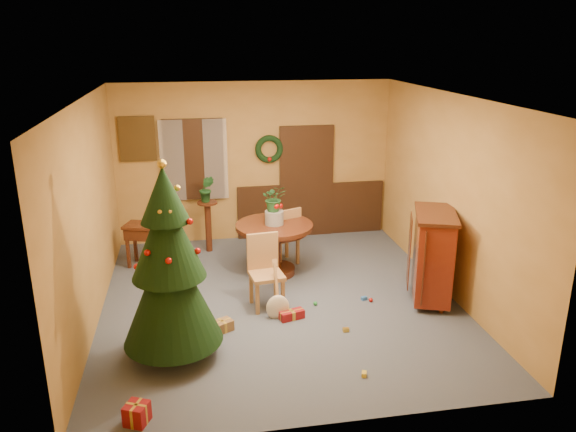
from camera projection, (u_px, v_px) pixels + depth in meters
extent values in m
plane|color=#3A4354|center=(280.00, 301.00, 8.12)|extent=(5.50, 5.50, 0.00)
plane|color=silver|center=(279.00, 97.00, 7.23)|extent=(5.50, 5.50, 0.00)
plane|color=olive|center=(255.00, 162.00, 10.25)|extent=(5.00, 0.00, 5.00)
plane|color=olive|center=(328.00, 291.00, 5.10)|extent=(5.00, 0.00, 5.00)
plane|color=olive|center=(89.00, 215.00, 7.26)|extent=(0.00, 5.50, 5.50)
plane|color=olive|center=(450.00, 196.00, 8.09)|extent=(0.00, 5.50, 5.50)
cube|color=black|center=(311.00, 209.00, 10.68)|extent=(2.80, 0.06, 1.00)
cube|color=black|center=(306.00, 182.00, 10.48)|extent=(1.00, 0.08, 2.10)
cube|color=white|center=(306.00, 184.00, 10.53)|extent=(0.80, 0.03, 1.90)
cube|color=black|center=(194.00, 160.00, 9.99)|extent=(1.05, 0.08, 1.45)
cube|color=white|center=(194.00, 159.00, 10.02)|extent=(0.88, 0.03, 1.25)
cube|color=white|center=(172.00, 161.00, 9.88)|extent=(0.42, 0.02, 1.45)
cube|color=white|center=(216.00, 159.00, 10.00)|extent=(0.42, 0.02, 1.45)
torus|color=black|center=(269.00, 149.00, 10.14)|extent=(0.51, 0.11, 0.51)
cube|color=#4C3819|center=(137.00, 139.00, 9.72)|extent=(0.62, 0.05, 0.78)
cube|color=gray|center=(138.00, 139.00, 9.74)|extent=(0.48, 0.02, 0.62)
cylinder|color=black|center=(274.00, 226.00, 8.81)|extent=(1.22, 1.22, 0.07)
cylinder|color=black|center=(274.00, 230.00, 8.83)|extent=(1.09, 1.09, 0.04)
cylinder|color=black|center=(274.00, 249.00, 8.93)|extent=(0.20, 0.20, 0.68)
cylinder|color=black|center=(275.00, 270.00, 9.04)|extent=(0.65, 0.65, 0.11)
cylinder|color=slate|center=(274.00, 218.00, 8.76)|extent=(0.29, 0.29, 0.22)
imported|color=#1E4C23|center=(274.00, 198.00, 8.67)|extent=(0.38, 0.33, 0.42)
cube|color=#A26D40|center=(267.00, 275.00, 7.80)|extent=(0.50, 0.50, 0.05)
cube|color=#A26D40|center=(263.00, 251.00, 7.90)|extent=(0.45, 0.10, 0.53)
cube|color=#A26D40|center=(276.00, 285.00, 8.09)|extent=(0.05, 0.05, 0.46)
cube|color=#A26D40|center=(251.00, 288.00, 7.99)|extent=(0.05, 0.05, 0.46)
cube|color=#A26D40|center=(283.00, 296.00, 7.76)|extent=(0.05, 0.05, 0.46)
cube|color=#A26D40|center=(257.00, 299.00, 7.66)|extent=(0.05, 0.05, 0.46)
cube|color=#A26D40|center=(283.00, 237.00, 9.34)|extent=(0.56, 0.56, 0.05)
cube|color=#A26D40|center=(290.00, 224.00, 9.10)|extent=(0.41, 0.20, 0.51)
cube|color=#A26D40|center=(280.00, 256.00, 9.19)|extent=(0.06, 0.06, 0.44)
cube|color=#A26D40|center=(298.00, 252.00, 9.36)|extent=(0.06, 0.06, 0.44)
cube|color=#A26D40|center=(269.00, 249.00, 9.47)|extent=(0.06, 0.06, 0.44)
cube|color=#A26D40|center=(287.00, 245.00, 9.64)|extent=(0.06, 0.06, 0.44)
cylinder|color=black|center=(208.00, 227.00, 9.87)|extent=(0.11, 0.11, 0.88)
cylinder|color=black|center=(207.00, 203.00, 9.73)|extent=(0.35, 0.35, 0.03)
imported|color=#19471E|center=(207.00, 189.00, 9.65)|extent=(0.29, 0.25, 0.47)
cylinder|color=#382111|center=(175.00, 346.00, 6.70)|extent=(0.15, 0.15, 0.25)
cone|color=black|center=(170.00, 287.00, 6.46)|extent=(1.16, 1.16, 1.38)
cone|color=black|center=(167.00, 235.00, 6.27)|extent=(0.85, 0.85, 1.00)
cone|color=black|center=(164.00, 194.00, 6.12)|extent=(0.55, 0.55, 0.63)
sphere|color=gold|center=(162.00, 164.00, 6.02)|extent=(0.11, 0.11, 0.11)
cube|color=black|center=(150.00, 226.00, 9.14)|extent=(0.90, 0.65, 0.05)
cube|color=black|center=(150.00, 233.00, 9.18)|extent=(0.85, 0.60, 0.17)
cube|color=black|center=(130.00, 248.00, 9.19)|extent=(0.14, 0.29, 0.67)
cube|color=black|center=(173.00, 245.00, 9.31)|extent=(0.14, 0.29, 0.67)
cube|color=#5F110A|center=(433.00, 256.00, 7.95)|extent=(0.79, 1.08, 1.21)
cube|color=black|center=(436.00, 214.00, 7.76)|extent=(0.86, 1.16, 0.05)
cylinder|color=black|center=(441.00, 310.00, 7.76)|extent=(0.07, 0.07, 0.09)
cylinder|color=black|center=(418.00, 285.00, 8.53)|extent=(0.07, 0.07, 0.09)
cube|color=brown|center=(154.00, 350.00, 6.71)|extent=(0.32, 0.26, 0.15)
cube|color=gold|center=(154.00, 350.00, 6.71)|extent=(0.29, 0.08, 0.16)
cube|color=gold|center=(154.00, 350.00, 6.71)|extent=(0.08, 0.22, 0.16)
cube|color=maroon|center=(137.00, 414.00, 5.54)|extent=(0.28, 0.28, 0.21)
cube|color=gold|center=(137.00, 414.00, 5.54)|extent=(0.21, 0.12, 0.22)
cube|color=gold|center=(137.00, 414.00, 5.54)|extent=(0.12, 0.21, 0.22)
cube|color=brown|center=(222.00, 326.00, 7.28)|extent=(0.32, 0.28, 0.14)
cube|color=gold|center=(222.00, 326.00, 7.28)|extent=(0.25, 0.15, 0.14)
cube|color=gold|center=(222.00, 326.00, 7.28)|extent=(0.12, 0.18, 0.14)
cube|color=maroon|center=(292.00, 315.00, 7.59)|extent=(0.36, 0.22, 0.12)
cube|color=gold|center=(292.00, 315.00, 7.59)|extent=(0.33, 0.11, 0.12)
cube|color=gold|center=(292.00, 315.00, 7.59)|extent=(0.08, 0.15, 0.12)
cube|color=#2A65B7|center=(364.00, 298.00, 8.14)|extent=(0.09, 0.07, 0.05)
sphere|color=#268B38|center=(315.00, 303.00, 7.97)|extent=(0.06, 0.06, 0.06)
cube|color=gold|center=(364.00, 374.00, 6.32)|extent=(0.08, 0.09, 0.05)
sphere|color=#B4120C|center=(371.00, 300.00, 8.08)|extent=(0.06, 0.06, 0.06)
cube|color=gold|center=(346.00, 330.00, 7.27)|extent=(0.08, 0.05, 0.05)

